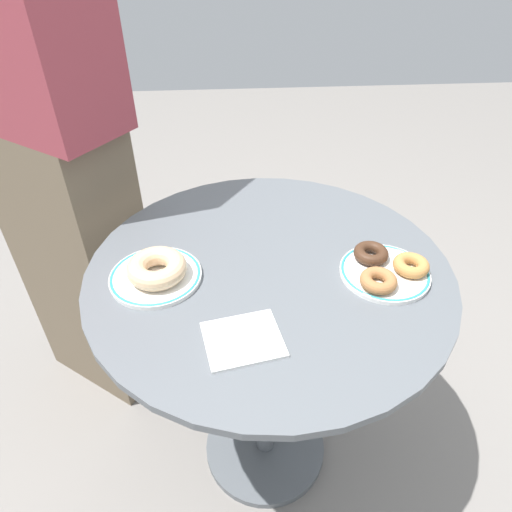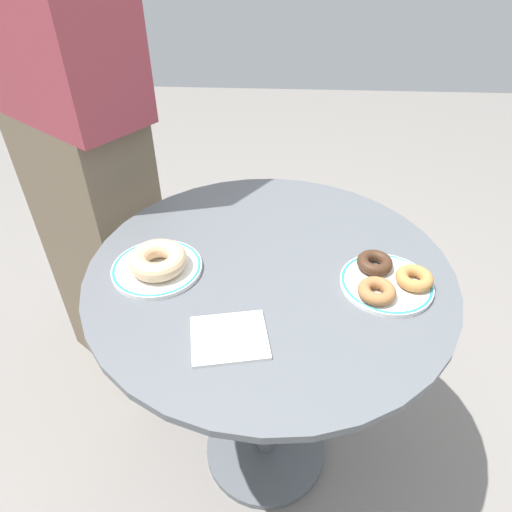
# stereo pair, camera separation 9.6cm
# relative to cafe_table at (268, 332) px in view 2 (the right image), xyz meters

# --- Properties ---
(ground_plane) EXTENTS (7.00, 7.00, 0.02)m
(ground_plane) POSITION_rel_cafe_table_xyz_m (0.00, 0.00, -0.56)
(ground_plane) COLOR gray
(cafe_table) EXTENTS (0.80, 0.80, 0.76)m
(cafe_table) POSITION_rel_cafe_table_xyz_m (0.00, 0.00, 0.00)
(cafe_table) COLOR #565B60
(cafe_table) RESTS_ON ground
(plate_left) EXTENTS (0.19, 0.19, 0.01)m
(plate_left) POSITION_rel_cafe_table_xyz_m (-0.24, -0.02, 0.21)
(plate_left) COLOR white
(plate_left) RESTS_ON cafe_table
(plate_right) EXTENTS (0.19, 0.19, 0.01)m
(plate_right) POSITION_rel_cafe_table_xyz_m (0.24, -0.04, 0.21)
(plate_right) COLOR white
(plate_right) RESTS_ON cafe_table
(donut_glazed) EXTENTS (0.13, 0.13, 0.04)m
(donut_glazed) POSITION_rel_cafe_table_xyz_m (-0.24, -0.03, 0.24)
(donut_glazed) COLOR #E0B789
(donut_glazed) RESTS_ON plate_left
(donut_old_fashioned) EXTENTS (0.10, 0.10, 0.03)m
(donut_old_fashioned) POSITION_rel_cafe_table_xyz_m (0.30, -0.05, 0.23)
(donut_old_fashioned) COLOR #BC7F42
(donut_old_fashioned) RESTS_ON plate_right
(donut_chocolate) EXTENTS (0.10, 0.10, 0.03)m
(donut_chocolate) POSITION_rel_cafe_table_xyz_m (0.22, 0.00, 0.23)
(donut_chocolate) COLOR #422819
(donut_chocolate) RESTS_ON plate_right
(donut_cinnamon) EXTENTS (0.10, 0.10, 0.03)m
(donut_cinnamon) POSITION_rel_cafe_table_xyz_m (0.21, -0.09, 0.23)
(donut_cinnamon) COLOR #A36B3D
(donut_cinnamon) RESTS_ON plate_right
(paper_napkin) EXTENTS (0.16, 0.14, 0.01)m
(paper_napkin) POSITION_rel_cafe_table_xyz_m (-0.07, -0.21, 0.21)
(paper_napkin) COLOR white
(paper_napkin) RESTS_ON cafe_table
(person_figure) EXTENTS (0.50, 0.44, 1.73)m
(person_figure) POSITION_rel_cafe_table_xyz_m (-0.55, 0.39, 0.29)
(person_figure) COLOR brown
(person_figure) RESTS_ON ground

